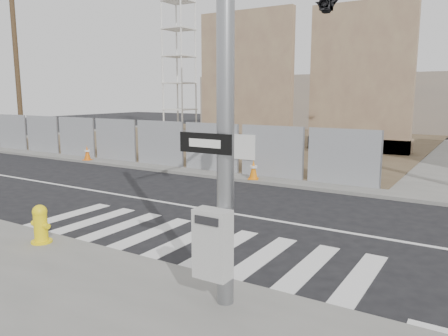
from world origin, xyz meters
The scene contains 13 objects.
ground centered at (0.00, 0.00, 0.00)m, with size 100.00×100.00×0.00m, color black.
sidewalk_far centered at (0.00, 14.00, 0.06)m, with size 50.00×20.00×0.12m, color slate.
signal_pole centered at (2.49, -2.05, 4.78)m, with size 0.96×5.87×7.00m.
chain_link_fence centered at (-10.00, 5.00, 1.12)m, with size 24.60×0.04×2.00m, color gray.
concrete_wall_left centered at (-7.00, 13.08, 3.38)m, with size 6.00×1.30×8.00m.
concrete_wall_right centered at (-0.50, 14.08, 3.38)m, with size 5.50×1.30×8.00m.
crane_tower centered at (-15.00, 17.00, 9.02)m, with size 2.60×2.60×18.15m.
utility_pole_left centered at (-18.00, 5.50, 5.20)m, with size 1.60×0.28×10.00m.
fire_hydrant centered at (-2.37, -4.55, 0.54)m, with size 0.52×0.46×0.85m.
traffic_cone_a centered at (-13.13, 5.23, 0.48)m, with size 0.44×0.44×0.73m.
traffic_cone_b centered at (-10.95, 4.22, 0.46)m, with size 0.46×0.46×0.71m.
traffic_cone_c centered at (-4.73, 5.39, 0.50)m, with size 0.44×0.44×0.78m.
traffic_cone_d centered at (-1.78, 4.22, 0.48)m, with size 0.49×0.49×0.74m.
Camera 1 is at (5.83, -10.23, 3.34)m, focal length 35.00 mm.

